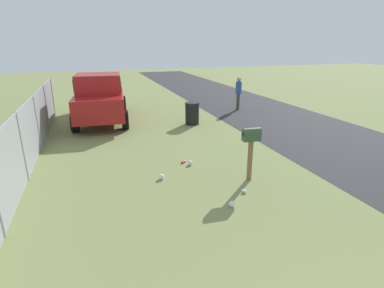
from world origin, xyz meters
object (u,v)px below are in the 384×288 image
Objects in this scene: trash_bin at (192,113)px; pedestrian at (238,91)px; mailbox at (251,139)px; pickup_truck at (100,96)px.

pedestrian is (1.99, -3.15, 0.50)m from trash_bin.
mailbox is at bearing -76.55° from pedestrian.
trash_bin is (-1.76, -3.59, -0.63)m from pickup_truck.
trash_bin is at bearing 68.80° from pickup_truck.
pedestrian is at bearing -57.64° from trash_bin.
trash_bin is at bearing -109.49° from pedestrian.
trash_bin is at bearing -0.96° from mailbox.
mailbox is at bearing 176.23° from trash_bin.
pedestrian reaches higher than trash_bin.
pickup_truck reaches higher than mailbox.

